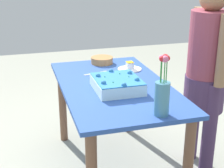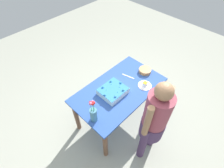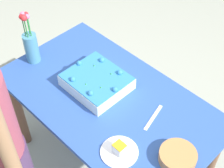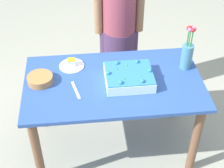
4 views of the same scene
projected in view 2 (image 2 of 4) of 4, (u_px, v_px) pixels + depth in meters
ground_plane at (118, 116)px, 3.15m from camera, size 8.00×8.00×0.00m
dining_table at (119, 94)px, 2.68m from camera, size 1.39×0.80×0.76m
sheet_cake at (113, 91)px, 2.50m from camera, size 0.36×0.32×0.11m
serving_plate_with_slice at (145, 85)px, 2.62m from camera, size 0.20×0.20×0.07m
cake_knife at (128, 76)px, 2.77m from camera, size 0.07×0.21×0.00m
flower_vase at (93, 114)px, 2.14m from camera, size 0.09×0.09×0.38m
fruit_bowl at (145, 71)px, 2.82m from camera, size 0.20×0.20×0.06m
person_standing at (154, 120)px, 2.13m from camera, size 0.45×0.31×1.49m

